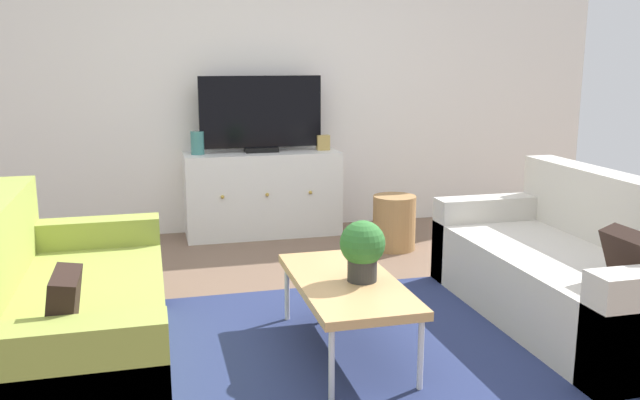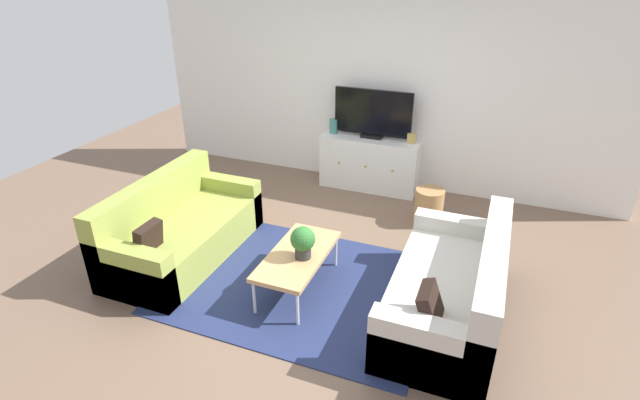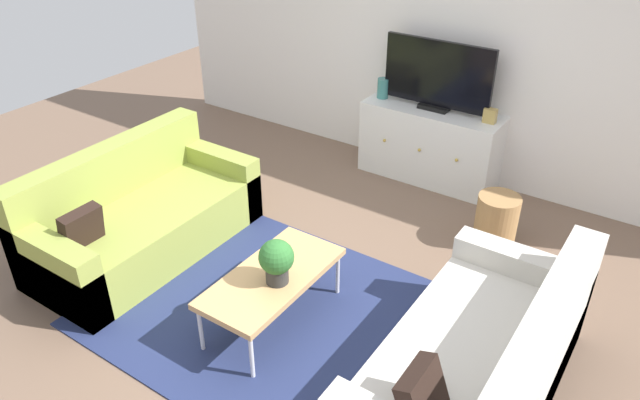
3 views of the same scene
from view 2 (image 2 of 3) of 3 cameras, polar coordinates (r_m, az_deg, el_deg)
ground_plane at (r=4.93m, az=-1.57°, el=-9.02°), size 10.00×10.00×0.00m
wall_back at (r=6.59m, az=7.18°, el=13.20°), size 6.40×0.12×2.70m
area_rug at (r=4.81m, az=-2.27°, el=-9.93°), size 2.50×1.90×0.01m
couch_left_side at (r=5.35m, az=-16.42°, el=-3.53°), size 0.88×1.81×0.83m
couch_right_side at (r=4.41m, az=15.60°, el=-10.54°), size 0.88×1.81×0.83m
coffee_table at (r=4.57m, az=-2.65°, el=-6.63°), size 0.50×1.05×0.40m
potted_plant at (r=4.41m, az=-2.03°, el=-4.86°), size 0.23×0.23×0.31m
tv_console at (r=6.64m, az=5.91°, el=4.37°), size 1.31×0.47×0.72m
flat_screen_tv at (r=6.44m, az=6.24°, el=10.02°), size 1.03×0.16×0.64m
glass_vase at (r=6.64m, az=1.60°, el=8.68°), size 0.11×0.11×0.19m
mantel_clock at (r=6.38m, az=10.74°, el=7.16°), size 0.11×0.07×0.13m
wicker_basket at (r=5.90m, az=12.65°, el=-0.73°), size 0.34×0.34×0.43m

